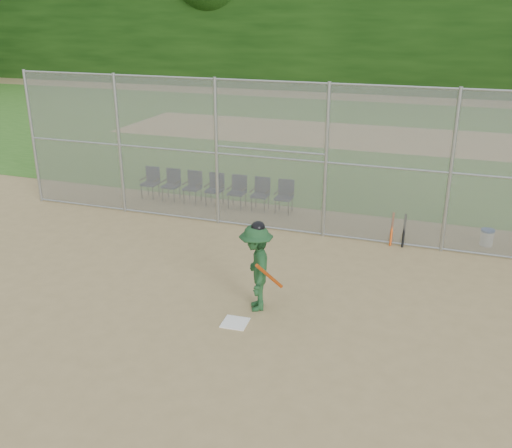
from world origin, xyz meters
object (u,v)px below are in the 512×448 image
(water_cooler, at_px, (487,237))
(chair_0, at_px, (150,183))
(batter_at_plate, at_px, (256,267))
(home_plate, at_px, (235,323))

(water_cooler, relative_size, chair_0, 0.44)
(batter_at_plate, xyz_separation_m, chair_0, (-5.55, 5.68, -0.42))
(chair_0, bearing_deg, water_cooler, -3.89)
(water_cooler, xyz_separation_m, chair_0, (-10.00, 0.68, 0.26))
(batter_at_plate, relative_size, water_cooler, 4.36)
(batter_at_plate, bearing_deg, home_plate, -104.57)
(home_plate, bearing_deg, chair_0, 130.04)
(home_plate, distance_m, batter_at_plate, 1.14)
(home_plate, bearing_deg, batter_at_plate, 75.43)
(home_plate, height_order, water_cooler, water_cooler)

